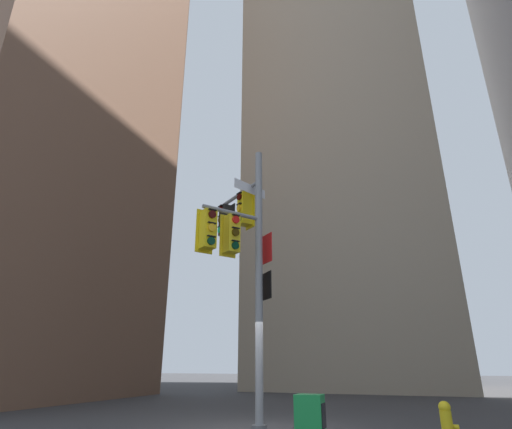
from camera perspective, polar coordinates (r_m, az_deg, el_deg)
name	(u,v)px	position (r m, az deg, el deg)	size (l,w,h in m)	color
building_tower_left	(45,45)	(30.59, -27.55, 20.38)	(12.56, 12.56, 40.65)	brown
building_mid_block	(335,61)	(40.02, 11.07, 20.41)	(12.91, 12.91, 54.79)	tan
signal_pole_assembly	(239,242)	(11.23, -2.37, -3.83)	(2.20, 3.04, 7.35)	gray
fire_hydrant	(447,422)	(9.67, 25.29, -24.95)	(0.33, 0.23, 0.81)	yellow
newspaper_box	(311,429)	(7.35, 7.70, -27.80)	(0.45, 0.36, 1.03)	#198C3F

